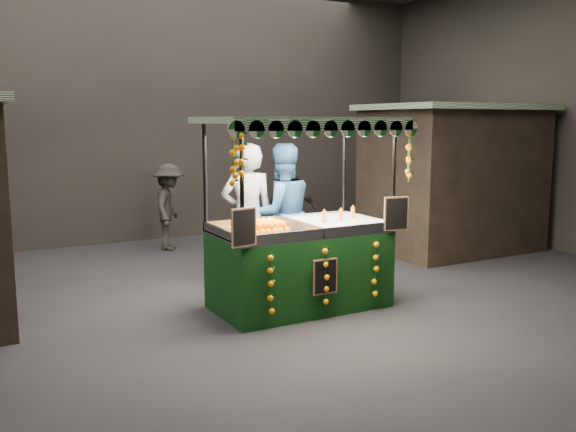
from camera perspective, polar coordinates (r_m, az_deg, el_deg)
ground at (r=7.95m, az=-1.34°, el=-8.10°), size 12.00×12.00×0.00m
market_hall at (r=7.68m, az=-1.43°, el=16.82°), size 12.10×10.10×5.05m
neighbour_stall_right at (r=11.46m, az=14.96°, el=3.48°), size 3.00×2.20×2.60m
juice_stall at (r=7.61m, az=1.26°, el=-3.17°), size 2.43×1.43×2.36m
vendor_grey at (r=8.49m, az=-3.77°, el=-0.06°), size 0.81×0.61×2.01m
vendor_blue at (r=8.73m, az=-0.60°, el=0.17°), size 1.05×0.86×2.00m
shopper_1 at (r=11.60m, az=11.60°, el=1.47°), size 1.01×0.89×1.74m
shopper_2 at (r=10.60m, az=0.31°, el=0.44°), size 0.97×0.61×1.54m
shopper_3 at (r=11.29m, az=-10.98°, el=0.84°), size 0.98×1.16×1.56m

